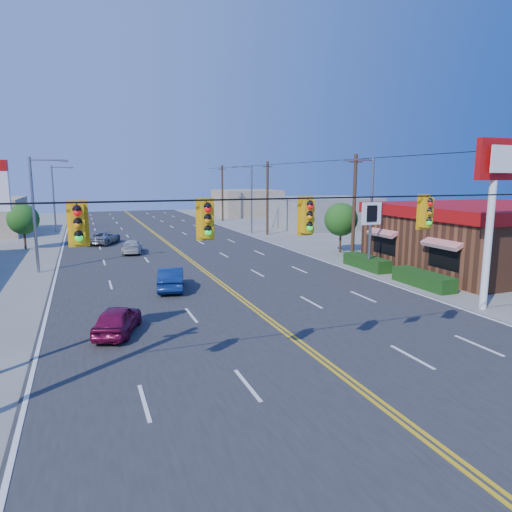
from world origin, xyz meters
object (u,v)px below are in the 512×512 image
object	(u,v)px
kfc_pylon	(493,190)
kfc	(488,236)
signal_span	(337,232)
car_silver	(104,238)
car_magenta	(118,321)
car_white	(132,247)
car_blue	(171,279)

from	to	relation	value
kfc_pylon	kfc	bearing A→B (deg)	41.95
signal_span	car_silver	distance (m)	35.27
car_magenta	car_white	xyz separation A→B (m)	(2.79, 21.25, -0.03)
kfc	car_silver	size ratio (longest dim) A/B	3.55
car_silver	kfc_pylon	bearing A→B (deg)	143.43
signal_span	car_blue	distance (m)	14.48
car_blue	car_white	size ratio (longest dim) A/B	1.02
car_magenta	car_blue	size ratio (longest dim) A/B	0.88
kfc_pylon	car_white	distance (m)	28.68
car_magenta	car_silver	world-z (taller)	car_silver
car_white	car_magenta	bearing A→B (deg)	91.09
car_white	car_silver	world-z (taller)	car_silver
kfc	car_magenta	bearing A→B (deg)	-168.55
car_magenta	car_blue	bearing A→B (deg)	-97.81
kfc	car_blue	size ratio (longest dim) A/B	4.01
kfc	car_blue	xyz separation A→B (m)	(-23.09, 1.51, -1.71)
kfc_pylon	car_blue	world-z (taller)	kfc_pylon
signal_span	car_white	distance (m)	28.44
kfc	car_white	distance (m)	28.70
signal_span	kfc_pylon	world-z (taller)	signal_span
signal_span	kfc_pylon	bearing A→B (deg)	19.78
signal_span	car_magenta	size ratio (longest dim) A/B	6.79
kfc	car_silver	xyz separation A→B (m)	(-25.89, 22.52, -1.74)
signal_span	kfc	distance (m)	23.47
car_blue	car_white	world-z (taller)	car_blue
car_silver	signal_span	bearing A→B (deg)	123.97
signal_span	car_white	world-z (taller)	signal_span
car_magenta	car_silver	distance (m)	27.92
signal_span	car_magenta	distance (m)	10.29
signal_span	car_silver	xyz separation A→B (m)	(-5.87, 34.52, -4.25)
car_white	car_blue	bearing A→B (deg)	101.64
car_white	kfc_pylon	bearing A→B (deg)	130.67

